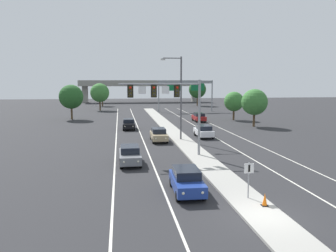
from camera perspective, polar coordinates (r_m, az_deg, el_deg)
name	(u,v)px	position (r m, az deg, el deg)	size (l,w,h in m)	color
ground_plane	(264,218)	(19.33, 15.84, -14.60)	(260.00, 260.00, 0.00)	#28282B
median_island	(192,150)	(35.83, 4.11, -3.98)	(2.40, 110.00, 0.15)	#9E9B93
lane_stripe_oncoming_center	(143,140)	(42.03, -4.21, -2.38)	(0.14, 100.00, 0.01)	silver
lane_stripe_receding_center	(217,138)	(43.67, 8.20, -2.07)	(0.14, 100.00, 0.01)	silver
edge_stripe_left	(116,141)	(41.94, -8.71, -2.47)	(0.14, 100.00, 0.01)	silver
edge_stripe_right	(242,138)	(44.70, 12.27, -1.94)	(0.14, 100.00, 0.01)	silver
overhead_signal_mast	(171,99)	(31.95, 0.54, 4.48)	(7.73, 0.44, 7.20)	gray
median_sign_post	(249,175)	(21.23, 13.41, -7.99)	(0.60, 0.10, 2.20)	gray
street_lamp_median	(179,93)	(41.22, 1.90, 5.54)	(2.58, 0.28, 10.00)	#4C4C51
car_oncoming_blue	(187,180)	(22.29, 3.13, -9.10)	(1.92, 4.51, 1.58)	navy
car_oncoming_grey	(130,155)	(29.98, -6.42, -4.82)	(1.85, 4.48, 1.58)	slate
car_oncoming_tan	(159,135)	(41.07, -1.57, -1.44)	(1.85, 4.48, 1.58)	tan
car_oncoming_black	(129,124)	(51.79, -6.61, 0.36)	(1.88, 4.49, 1.58)	black
car_receding_white	(204,131)	(44.20, 6.01, -0.85)	(1.86, 4.48, 1.58)	silver
car_receding_red	(199,117)	(61.68, 5.22, 1.51)	(1.85, 4.48, 1.58)	maroon
traffic_cone_median_nose	(265,200)	(20.48, 15.94, -11.81)	(0.36, 0.36, 0.74)	black
highway_sign_gantry	(186,86)	(81.51, 2.99, 6.73)	(13.28, 0.42, 7.50)	gray
overpass_bridge	(141,86)	(120.14, -4.58, 6.76)	(42.40, 6.40, 7.65)	gray
tree_far_right_b	(254,102)	(55.99, 14.31, 3.90)	(4.16, 4.16, 6.03)	#4C3823
tree_far_left_b	(71,97)	(67.18, -15.95, 4.74)	(4.58, 4.58, 6.62)	#4C3823
tree_far_left_a	(100,93)	(86.64, -11.38, 5.49)	(4.69, 4.69, 6.79)	#4C3823
tree_far_right_a	(197,89)	(102.31, 4.96, 6.13)	(5.16, 5.16, 7.46)	#4C3823
tree_far_right_c	(234,102)	(64.91, 11.01, 4.05)	(3.68, 3.68, 5.33)	#4C3823
tree_far_left_c	(102,94)	(101.88, -10.99, 5.33)	(3.87, 3.87, 5.60)	#4C3823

